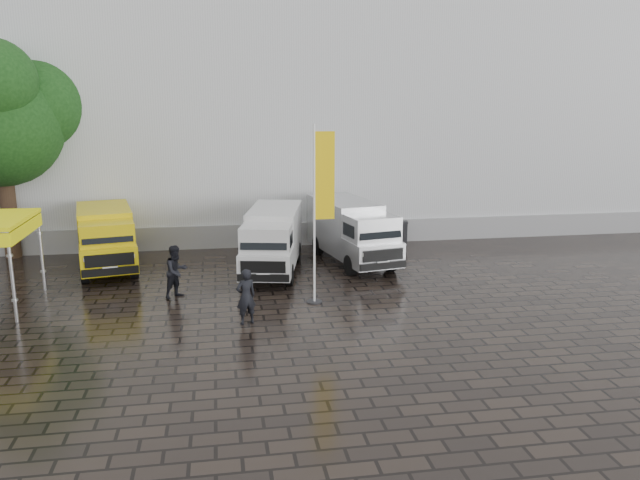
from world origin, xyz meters
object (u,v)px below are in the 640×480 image
Objects in this scene: van_yellow at (106,240)px; person_front at (246,297)px; van_silver at (352,233)px; person_tent at (176,272)px; wheelie_bin at (400,232)px; van_white at (273,242)px; flagpole at (320,204)px.

van_yellow is 3.03× the size of person_front.
van_yellow is at bearing -73.43° from person_front.
van_silver is 3.17× the size of person_tent.
van_silver is at bearing -121.39° from wheelie_bin.
flagpole is (1.15, -3.81, 2.01)m from van_white.
van_silver is at bearing -14.83° from person_tent.
van_white reaches higher than person_tent.
person_tent reaches higher than person_front.
van_yellow is at bearing 144.83° from flagpole.
van_silver reaches higher than van_yellow.
person_front is (4.88, -6.72, -0.33)m from van_yellow.
person_front is at bearing -91.04° from van_white.
flagpole reaches higher than van_yellow.
flagpole reaches higher than person_front.
flagpole reaches higher than van_silver.
van_silver reaches higher than person_tent.
person_front is at bearing -146.54° from flagpole.
van_yellow is at bearing 179.80° from van_white.
wheelie_bin is at bearing -148.07° from person_front.
van_white is at bearing -23.64° from van_yellow.
van_yellow is 0.93× the size of van_white.
person_front is at bearing -65.49° from van_yellow.
van_yellow is 9.33m from van_silver.
van_white is 5.19× the size of wheelie_bin.
van_white is 5.55m from person_front.
flagpole is at bearing -165.94° from person_front.
van_white reaches higher than van_yellow.
van_yellow is 0.88× the size of flagpole.
van_white reaches higher than person_front.
van_white is 3.25× the size of person_front.
flagpole is at bearing -46.64° from van_yellow.
person_front is (-4.44, -6.28, -0.37)m from van_silver.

